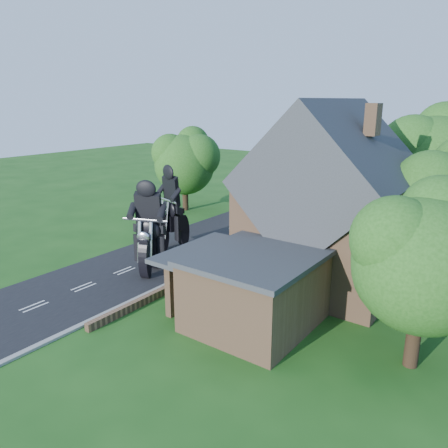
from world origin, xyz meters
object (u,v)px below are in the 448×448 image
Objects in this scene: motorcycle_lead at (151,260)px; motorcycle_follow at (173,236)px; annex at (253,288)px; garden_wall at (228,259)px; house at (329,208)px.

motorcycle_follow is (-2.15, 4.26, 0.03)m from motorcycle_lead.
annex is 3.80× the size of motorcycle_lead.
annex is 8.42m from motorcycle_lead.
garden_wall is 4.86m from motorcycle_follow.
garden_wall is 7.52m from house.
annex is at bearing 148.81° from motorcycle_lead.
motorcycle_follow is (-10.38, 5.76, -0.87)m from annex.
annex reaches higher than garden_wall.
garden_wall is at bearing -142.67° from motorcycle_lead.
garden_wall is 2.15× the size of house.
motorcycle_follow is at bearing -179.58° from garden_wall.
motorcycle_follow reaches higher than garden_wall.
motorcycle_lead is at bearing 131.52° from motorcycle_follow.
motorcycle_lead is 4.77m from motorcycle_follow.
motorcycle_follow is at bearing -174.62° from house.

